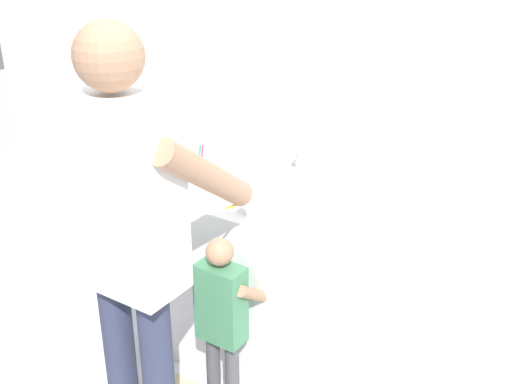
{
  "coord_description": "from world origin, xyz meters",
  "views": [
    {
      "loc": [
        1.24,
        -1.75,
        1.96
      ],
      "look_at": [
        0.0,
        0.15,
        0.96
      ],
      "focal_mm": 42.2,
      "sensor_mm": 36.0,
      "label": 1
    }
  ],
  "objects": [
    {
      "name": "back_wall",
      "position": [
        0.0,
        0.62,
        1.35
      ],
      "size": [
        4.4,
        0.08,
        2.7
      ],
      "color": "silver",
      "rests_on": "ground"
    },
    {
      "name": "vanity_cabinet",
      "position": [
        0.0,
        0.3,
        0.43
      ],
      "size": [
        1.29,
        0.54,
        0.87
      ],
      "primitive_type": "cube",
      "color": "white",
      "rests_on": "ground"
    },
    {
      "name": "sink_basin",
      "position": [
        0.0,
        0.28,
        0.92
      ],
      "size": [
        0.35,
        0.35,
        0.11
      ],
      "color": "white",
      "rests_on": "vanity_cabinet"
    },
    {
      "name": "faucet",
      "position": [
        0.0,
        0.49,
        0.95
      ],
      "size": [
        0.18,
        0.14,
        0.18
      ],
      "color": "#B7BABF",
      "rests_on": "vanity_cabinet"
    },
    {
      "name": "toothbrush_cup",
      "position": [
        -0.39,
        0.28,
        0.92
      ],
      "size": [
        0.07,
        0.07,
        0.21
      ],
      "color": "silver",
      "rests_on": "vanity_cabinet"
    },
    {
      "name": "child_toddler",
      "position": [
        0.0,
        -0.1,
        0.51
      ],
      "size": [
        0.27,
        0.27,
        0.86
      ],
      "color": "#47474C",
      "rests_on": "ground"
    },
    {
      "name": "adult_parent",
      "position": [
        -0.15,
        -0.43,
        1.03
      ],
      "size": [
        0.53,
        0.56,
        1.71
      ],
      "color": "#2D334C",
      "rests_on": "ground"
    }
  ]
}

